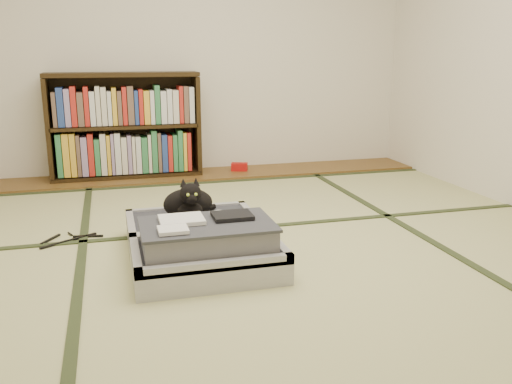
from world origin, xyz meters
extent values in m
plane|color=#CDCA88|center=(0.00, 0.00, 0.00)|extent=(4.50, 4.50, 0.00)
cube|color=brown|center=(0.00, 2.00, 0.01)|extent=(4.00, 0.50, 0.02)
cube|color=#AE110D|center=(0.35, 2.03, 0.06)|extent=(0.17, 0.13, 0.07)
plane|color=silver|center=(0.00, 2.25, 1.20)|extent=(4.00, 0.00, 4.00)
cube|color=#2D381E|center=(-1.00, 0.00, 0.00)|extent=(0.05, 4.50, 0.01)
cube|color=#2D381E|center=(1.00, 0.00, 0.00)|extent=(0.05, 4.50, 0.01)
cube|color=#2D381E|center=(0.00, 0.40, 0.00)|extent=(4.00, 0.05, 0.01)
cube|color=#2D381E|center=(0.00, 1.70, 0.00)|extent=(4.00, 0.05, 0.01)
cube|color=black|center=(-1.30, 2.07, 0.47)|extent=(0.04, 0.30, 0.83)
cube|color=black|center=(-0.04, 2.07, 0.47)|extent=(0.04, 0.30, 0.83)
cube|color=black|center=(-0.67, 2.07, 0.03)|extent=(1.30, 0.30, 0.04)
cube|color=black|center=(-0.67, 2.07, 0.91)|extent=(1.30, 0.30, 0.04)
cube|color=black|center=(-0.67, 2.07, 0.47)|extent=(1.24, 0.30, 0.03)
cube|color=black|center=(-0.67, 2.21, 0.47)|extent=(1.30, 0.02, 0.83)
cube|color=gray|center=(-0.67, 2.05, 0.25)|extent=(1.17, 0.21, 0.35)
cube|color=gray|center=(-0.67, 2.05, 0.66)|extent=(1.17, 0.21, 0.31)
cube|color=#ACABB0|center=(-0.37, -0.26, 0.06)|extent=(0.75, 0.50, 0.13)
cube|color=#303138|center=(-0.37, -0.26, 0.10)|extent=(0.67, 0.42, 0.10)
cube|color=#ACABB0|center=(-0.37, -0.49, 0.13)|extent=(0.75, 0.04, 0.05)
cube|color=#ACABB0|center=(-0.37, -0.03, 0.13)|extent=(0.75, 0.04, 0.05)
cube|color=#ACABB0|center=(-0.72, -0.26, 0.13)|extent=(0.04, 0.50, 0.05)
cube|color=#ACABB0|center=(-0.01, -0.26, 0.13)|extent=(0.04, 0.50, 0.05)
cube|color=#ACABB0|center=(-0.37, 0.24, 0.06)|extent=(0.75, 0.50, 0.13)
cube|color=#303138|center=(-0.37, 0.24, 0.10)|extent=(0.67, 0.42, 0.10)
cube|color=#ACABB0|center=(-0.37, 0.01, 0.13)|extent=(0.75, 0.04, 0.05)
cube|color=#ACABB0|center=(-0.37, 0.47, 0.13)|extent=(0.75, 0.04, 0.05)
cube|color=#ACABB0|center=(-0.72, 0.24, 0.13)|extent=(0.04, 0.50, 0.05)
cube|color=#ACABB0|center=(-0.01, 0.24, 0.13)|extent=(0.04, 0.50, 0.05)
cylinder|color=black|center=(-0.37, -0.01, 0.14)|extent=(0.67, 0.02, 0.02)
cube|color=gray|center=(-0.37, -0.26, 0.19)|extent=(0.64, 0.39, 0.13)
cube|color=#393A41|center=(-0.37, -0.26, 0.26)|extent=(0.66, 0.41, 0.01)
cube|color=white|center=(-0.49, -0.21, 0.28)|extent=(0.22, 0.18, 0.02)
cube|color=black|center=(-0.23, -0.21, 0.28)|extent=(0.20, 0.16, 0.02)
cube|color=white|center=(-0.55, -0.36, 0.28)|extent=(0.14, 0.12, 0.02)
cube|color=white|center=(-0.59, -0.50, 0.07)|extent=(0.06, 0.01, 0.04)
cube|color=white|center=(-0.47, -0.50, 0.06)|extent=(0.05, 0.01, 0.03)
cube|color=orange|center=(-0.12, -0.50, 0.07)|extent=(0.05, 0.01, 0.03)
cube|color=#197F33|center=(-0.19, -0.50, 0.09)|extent=(0.04, 0.01, 0.03)
ellipsoid|color=black|center=(-0.39, 0.26, 0.23)|extent=(0.29, 0.19, 0.18)
ellipsoid|color=black|center=(-0.39, 0.17, 0.21)|extent=(0.14, 0.10, 0.10)
ellipsoid|color=black|center=(-0.39, 0.14, 0.32)|extent=(0.12, 0.11, 0.12)
sphere|color=black|center=(-0.39, 0.09, 0.30)|extent=(0.06, 0.06, 0.06)
cone|color=black|center=(-0.42, 0.16, 0.38)|extent=(0.04, 0.05, 0.06)
cone|color=black|center=(-0.35, 0.16, 0.38)|extent=(0.04, 0.05, 0.06)
sphere|color=#A5BF33|center=(-0.41, 0.09, 0.33)|extent=(0.02, 0.02, 0.02)
sphere|color=#A5BF33|center=(-0.37, 0.09, 0.33)|extent=(0.02, 0.02, 0.02)
cylinder|color=black|center=(-0.29, 0.35, 0.17)|extent=(0.18, 0.10, 0.03)
torus|color=white|center=(-0.21, 0.27, 0.15)|extent=(0.10, 0.10, 0.01)
torus|color=white|center=(-0.20, 0.26, 0.16)|extent=(0.09, 0.09, 0.01)
cube|color=black|center=(-1.08, 0.43, 0.01)|extent=(0.32, 0.21, 0.01)
cube|color=black|center=(-1.19, 0.49, 0.01)|extent=(0.10, 0.16, 0.01)
cube|color=black|center=(-0.97, 0.49, 0.01)|extent=(0.18, 0.05, 0.01)
cylinder|color=black|center=(-1.08, 0.56, 0.01)|extent=(0.04, 0.06, 0.01)
camera|label=1|loc=(-0.81, -2.80, 1.09)|focal=38.00mm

